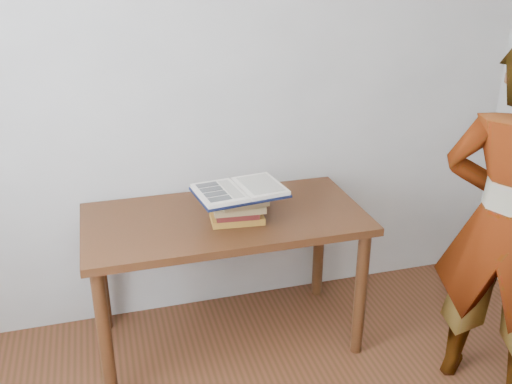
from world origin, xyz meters
name	(u,v)px	position (x,y,z in m)	size (l,w,h in m)	color
room_shell	(320,86)	(-0.08, 0.01, 1.63)	(3.54, 3.54, 2.62)	#BBB8B0
desk	(225,234)	(0.03, 1.38, 0.61)	(1.32, 0.66, 0.71)	#472111
book_stack	(238,206)	(0.08, 1.31, 0.78)	(0.26, 0.21, 0.15)	#995D22
open_book	(240,190)	(0.08, 1.29, 0.87)	(0.42, 0.32, 0.03)	black
reader	(508,227)	(1.10, 0.76, 0.80)	(0.58, 0.38, 1.59)	tan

